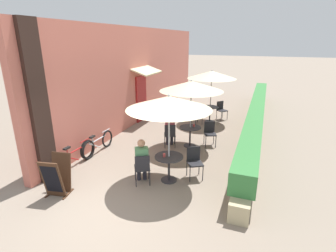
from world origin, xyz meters
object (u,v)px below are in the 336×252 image
Objects in this scene: patio_umbrella_mid at (191,86)px; coffee_cup_near at (164,155)px; patio_table_near at (169,163)px; cafe_chair_near_right at (194,160)px; cafe_chair_mid_left at (170,134)px; bicycle_leaning at (75,156)px; cafe_chair_mid_right at (210,132)px; patio_table_far at (210,111)px; patio_umbrella_near at (169,103)px; cafe_chair_far_left at (198,113)px; seated_patron_mid_left at (170,128)px; bicycle_second at (98,144)px; cafe_chair_far_right at (221,109)px; menu_board at (57,176)px; coffee_cup_mid at (194,125)px; cafe_chair_near_left at (142,167)px; patio_umbrella_far at (212,75)px; seated_patron_near_left at (142,159)px; patio_table_mid at (190,132)px.

coffee_cup_near is at bearing -89.41° from patio_umbrella_mid.
patio_table_near is 0.89× the size of cafe_chair_near_right.
cafe_chair_mid_left reaches higher than bicycle_leaning.
cafe_chair_mid_right is 1.13× the size of patio_table_far.
patio_umbrella_near is 5.41m from cafe_chair_far_left.
bicycle_leaning is (-2.16, -2.47, -0.36)m from seated_patron_mid_left.
patio_table_near is 0.28m from coffee_cup_near.
seated_patron_mid_left is 0.74× the size of bicycle_second.
menu_board is at bearing 22.77° from cafe_chair_far_right.
coffee_cup_near is 1.00× the size of coffee_cup_mid.
bicycle_second is (-2.79, 0.98, -0.45)m from coffee_cup_near.
seated_patron_mid_left reaches higher than coffee_cup_near.
bicycle_leaning is (-2.87, -0.09, -0.44)m from coffee_cup_near.
cafe_chair_near_left is 0.36× the size of patio_umbrella_far.
coffee_cup_mid is (0.62, 2.98, 0.08)m from seated_patron_near_left.
coffee_cup_near is (-0.11, -0.07, 0.25)m from patio_table_near.
coffee_cup_mid is 0.04× the size of patio_umbrella_far.
bicycle_leaning is at bearing 18.81° from cafe_chair_mid_right.
bicycle_second is at bearing -149.30° from patio_umbrella_mid.
patio_table_mid is (0.51, 2.89, -0.16)m from seated_patron_near_left.
coffee_cup_near is 0.09× the size of menu_board.
patio_table_far is 6.56m from bicycle_leaning.
menu_board is (-2.22, -4.12, -0.03)m from patio_table_mid.
seated_patron_mid_left is 0.73× the size of bicycle_leaning.
cafe_chair_near_right is 2.79m from patio_umbrella_mid.
cafe_chair_far_left reaches higher than patio_table_far.
cafe_chair_far_left is at bearing -125.68° from patio_table_far.
bicycle_leaning is at bearing -153.68° from seated_patron_mid_left.
cafe_chair_mid_right is 9.67× the size of coffee_cup_mid.
patio_table_far is at bearing 6.02° from cafe_chair_far_left.
cafe_chair_near_left is 0.65m from coffee_cup_near.
cafe_chair_near_right is 0.90m from coffee_cup_near.
seated_patron_near_left is 2.12m from menu_board.
coffee_cup_near is at bearing -95.90° from seated_patron_mid_left.
seated_patron_mid_left reaches higher than cafe_chair_far_left.
coffee_cup_near is 2.98m from patio_umbrella_mid.
patio_umbrella_mid reaches higher than cafe_chair_far_right.
cafe_chair_near_right is at bearing -82.82° from patio_table_far.
patio_table_near is at bearing -93.12° from cafe_chair_mid_left.
patio_table_mid reaches higher than bicycle_leaning.
patio_table_mid is 0.89× the size of cafe_chair_far_left.
patio_umbrella_near is 3.38m from cafe_chair_mid_right.
cafe_chair_near_right is 3.52m from bicycle_second.
patio_umbrella_mid is 4.98m from menu_board.
cafe_chair_near_right is 0.36× the size of patio_umbrella_mid.
cafe_chair_near_left is 1.00× the size of cafe_chair_near_right.
patio_table_near is 2.34m from cafe_chair_mid_left.
cafe_chair_near_right is at bearing -71.17° from patio_table_mid.
menu_board is (-1.71, -1.23, -0.19)m from seated_patron_near_left.
seated_patron_mid_left is 4.17m from menu_board.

